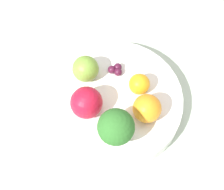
# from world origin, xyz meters

# --- Properties ---
(ground_plane) EXTENTS (6.00, 6.00, 0.00)m
(ground_plane) POSITION_xyz_m (0.00, 0.00, 0.00)
(ground_plane) COLOR gray
(table_surface) EXTENTS (1.20, 1.20, 0.02)m
(table_surface) POSITION_xyz_m (0.00, 0.00, 0.01)
(table_surface) COLOR #B2C6B2
(table_surface) RESTS_ON ground_plane
(bowl) EXTENTS (0.24, 0.24, 0.03)m
(bowl) POSITION_xyz_m (0.00, 0.00, 0.04)
(bowl) COLOR white
(bowl) RESTS_ON table_surface
(broccoli) EXTENTS (0.06, 0.06, 0.07)m
(broccoli) POSITION_xyz_m (-0.07, -0.03, 0.09)
(broccoli) COLOR #99C17A
(broccoli) RESTS_ON bowl
(apple_red) EXTENTS (0.05, 0.05, 0.05)m
(apple_red) POSITION_xyz_m (0.02, 0.06, 0.07)
(apple_red) COLOR olive
(apple_red) RESTS_ON bowl
(apple_green) EXTENTS (0.05, 0.05, 0.05)m
(apple_green) POSITION_xyz_m (-0.04, 0.03, 0.08)
(apple_green) COLOR #B7142D
(apple_green) RESTS_ON bowl
(orange_front) EXTENTS (0.04, 0.04, 0.04)m
(orange_front) POSITION_xyz_m (0.03, -0.04, 0.07)
(orange_front) COLOR orange
(orange_front) RESTS_ON bowl
(orange_back) EXTENTS (0.05, 0.05, 0.05)m
(orange_back) POSITION_xyz_m (-0.01, -0.06, 0.07)
(orange_back) COLOR orange
(orange_back) RESTS_ON bowl
(grape_cluster) EXTENTS (0.02, 0.03, 0.01)m
(grape_cluster) POSITION_xyz_m (0.05, 0.01, 0.06)
(grape_cluster) COLOR #47142D
(grape_cluster) RESTS_ON bowl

